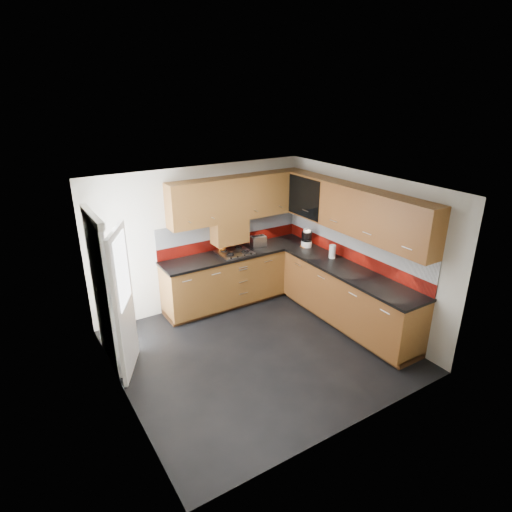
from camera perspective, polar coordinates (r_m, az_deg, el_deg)
room at (r=5.64m, az=0.37°, el=0.20°), size 4.00×3.80×2.64m
base_cabinets at (r=7.16m, az=4.50°, el=-4.26°), size 2.70×3.20×0.95m
countertop at (r=6.95m, az=4.59°, el=-0.75°), size 2.72×3.22×0.04m
backsplash at (r=7.13m, az=5.04°, el=2.35°), size 2.70×3.20×0.54m
upper_cabinets at (r=6.81m, az=5.64°, el=6.92°), size 2.50×3.20×0.72m
extractor_hood at (r=7.25m, az=-3.56°, el=3.30°), size 0.60×0.33×0.40m
glass_cabinet at (r=7.31m, az=7.30°, el=8.09°), size 0.32×0.80×0.66m
back_door at (r=5.85m, az=-18.72°, el=-5.18°), size 0.42×1.19×2.04m
gas_hob at (r=7.23m, az=-2.87°, el=0.50°), size 0.55×0.49×0.04m
utensil_pot at (r=7.33m, az=-4.52°, el=1.45°), size 0.12×0.12×0.43m
toaster at (r=7.51m, az=0.32°, el=1.99°), size 0.28×0.20×0.19m
food_processor at (r=7.53m, az=6.77°, el=2.30°), size 0.19×0.19×0.31m
paper_towel at (r=7.09m, az=10.14°, el=0.58°), size 0.14×0.14×0.22m
orange_cloth at (r=7.56m, az=6.56°, el=1.29°), size 0.15×0.13×0.01m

